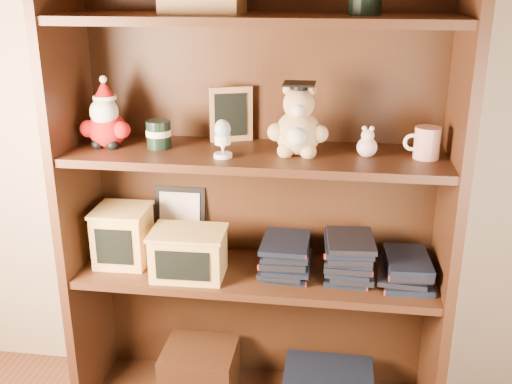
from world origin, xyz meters
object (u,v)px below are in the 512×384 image
at_px(grad_teddy_bear, 298,127).
at_px(bookcase, 257,199).
at_px(teacher_mug, 426,143).
at_px(treats_box, 123,235).

bearing_deg(grad_teddy_bear, bookcase, 156.08).
distance_m(grad_teddy_bear, teacher_mug, 0.37).
height_order(bookcase, grad_teddy_bear, bookcase).
distance_m(bookcase, grad_teddy_bear, 0.29).
distance_m(teacher_mug, treats_box, 1.00).
bearing_deg(teacher_mug, grad_teddy_bear, -178.98).
distance_m(bookcase, treats_box, 0.46).
height_order(teacher_mug, treats_box, teacher_mug).
relative_size(grad_teddy_bear, teacher_mug, 2.08).
bearing_deg(treats_box, bookcase, 6.64).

